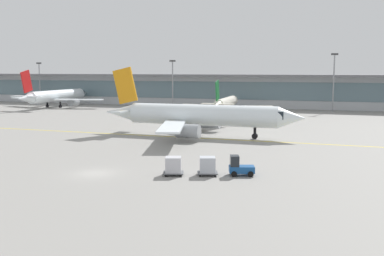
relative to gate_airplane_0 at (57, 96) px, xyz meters
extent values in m
plane|color=gray|center=(55.34, -72.07, -3.28)|extent=(400.00, 400.00, 0.00)
cube|color=yellow|center=(58.22, -44.72, -3.28)|extent=(110.00, 0.43, 0.01)
cube|color=#B2B7BC|center=(55.34, 19.32, 1.22)|extent=(204.11, 8.00, 9.00)
cube|color=slate|center=(55.34, 15.24, 1.67)|extent=(195.94, 0.16, 5.04)
cube|color=slate|center=(55.34, 17.82, 6.02)|extent=(212.27, 11.00, 0.60)
cylinder|color=white|center=(0.00, 0.43, 0.11)|extent=(3.31, 23.72, 3.29)
cone|color=white|center=(-0.01, 14.26, 0.11)|extent=(3.13, 3.96, 3.13)
cube|color=black|center=(-0.01, 11.63, 0.52)|extent=(2.57, 2.97, 1.15)
cone|color=white|center=(0.01, -14.07, 0.11)|extent=(2.80, 5.27, 2.80)
cube|color=white|center=(-8.43, -1.52, -0.80)|extent=(13.89, 6.72, 0.27)
cylinder|color=#999EA3|center=(-5.72, -0.06, -1.71)|extent=(2.04, 3.49, 2.03)
cube|color=white|center=(8.43, -1.51, -0.80)|extent=(13.89, 6.74, 0.27)
cylinder|color=#999EA3|center=(5.72, -0.06, -1.71)|extent=(2.04, 3.49, 2.03)
cube|color=red|center=(0.01, -13.02, 4.56)|extent=(0.35, 4.44, 6.20)
cube|color=white|center=(-2.41, -12.63, 0.60)|extent=(4.85, 2.33, 0.23)
cube|color=white|center=(2.43, -12.63, 0.60)|extent=(4.85, 2.33, 0.23)
cylinder|color=black|center=(-0.01, 8.73, -2.41)|extent=(0.43, 0.43, 1.74)
cylinder|color=black|center=(-0.01, 8.73, -2.85)|extent=(0.53, 0.87, 0.87)
cylinder|color=black|center=(-2.23, -1.51, -2.41)|extent=(0.43, 0.43, 1.74)
cylinder|color=black|center=(-2.23, -1.51, -2.85)|extent=(0.53, 0.87, 0.87)
cylinder|color=black|center=(2.23, -1.51, -2.41)|extent=(0.43, 0.43, 1.74)
cylinder|color=black|center=(2.23, -1.51, -2.85)|extent=(0.53, 0.87, 0.87)
cylinder|color=silver|center=(51.76, -1.65, -0.62)|extent=(3.51, 18.77, 2.59)
cone|color=silver|center=(51.23, 9.22, -0.62)|extent=(2.61, 3.23, 2.46)
cube|color=black|center=(51.33, 7.15, -0.29)|extent=(2.13, 2.43, 0.91)
cone|color=silver|center=(52.33, -13.04, -0.62)|extent=(2.41, 4.25, 2.20)
cube|color=silver|center=(45.21, -3.50, -1.33)|extent=(10.95, 4.81, 0.21)
cylinder|color=#999EA3|center=(47.29, -2.25, -2.05)|extent=(1.73, 2.82, 1.60)
cube|color=silver|center=(58.46, -2.85, -1.33)|extent=(10.89, 5.76, 0.21)
cylinder|color=#999EA3|center=(56.28, -1.81, -2.05)|extent=(1.73, 2.82, 1.60)
cube|color=#19662D|center=(52.29, -12.21, 2.89)|extent=(0.45, 3.50, 4.88)
cube|color=silver|center=(50.37, -12.00, -0.23)|extent=(3.90, 2.02, 0.18)
cube|color=silver|center=(54.18, -11.81, -0.23)|extent=(3.90, 2.02, 0.18)
cylinder|color=black|center=(51.44, 4.87, -2.60)|extent=(0.34, 0.34, 1.37)
cylinder|color=black|center=(51.44, 4.87, -2.94)|extent=(0.45, 0.71, 0.69)
cylinder|color=black|center=(50.09, -3.26, -2.60)|extent=(0.34, 0.34, 1.37)
cylinder|color=black|center=(50.09, -3.26, -2.94)|extent=(0.45, 0.71, 0.69)
cylinder|color=black|center=(53.59, -3.09, -2.60)|extent=(0.34, 0.34, 1.37)
cylinder|color=black|center=(53.59, -3.09, -2.94)|extent=(0.45, 0.71, 0.69)
cylinder|color=white|center=(58.22, -42.72, 0.26)|extent=(24.79, 3.46, 3.44)
cone|color=white|center=(72.68, -42.71, 0.26)|extent=(4.13, 3.27, 3.27)
cube|color=black|center=(69.92, -42.71, 0.69)|extent=(3.10, 2.69, 1.20)
cone|color=white|center=(43.07, -42.73, 0.26)|extent=(5.51, 2.93, 2.93)
cube|color=white|center=(56.19, -33.91, -0.69)|extent=(7.02, 14.52, 0.28)
cylinder|color=#999EA3|center=(57.71, -36.74, -1.64)|extent=(3.65, 2.13, 2.13)
cube|color=white|center=(56.20, -51.53, -0.69)|extent=(7.04, 14.52, 0.28)
cylinder|color=#999EA3|center=(57.72, -48.69, -1.64)|extent=(3.65, 2.13, 2.13)
cube|color=orange|center=(44.18, -42.73, 4.92)|extent=(4.64, 0.37, 6.48)
cube|color=white|center=(44.58, -40.19, 0.78)|extent=(2.43, 5.06, 0.24)
cube|color=white|center=(44.58, -45.26, 0.78)|extent=(2.43, 5.06, 0.24)
cylinder|color=black|center=(66.89, -42.71, -2.37)|extent=(0.45, 0.45, 1.82)
cylinder|color=black|center=(66.89, -42.71, -2.83)|extent=(0.91, 0.56, 0.91)
cylinder|color=black|center=(56.19, -40.39, -2.37)|extent=(0.45, 0.45, 1.82)
cylinder|color=black|center=(56.19, -40.39, -2.83)|extent=(0.91, 0.56, 0.91)
cylinder|color=black|center=(56.20, -45.05, -2.37)|extent=(0.45, 0.45, 1.82)
cylinder|color=black|center=(56.20, -45.05, -2.83)|extent=(0.91, 0.56, 0.91)
cube|color=#194C8C|center=(70.32, -68.05, -2.63)|extent=(2.91, 2.14, 0.70)
cube|color=#1E2328|center=(69.60, -68.29, -1.73)|extent=(1.24, 1.46, 1.10)
cylinder|color=black|center=(70.91, -67.12, -2.98)|extent=(0.64, 0.40, 0.60)
cylinder|color=black|center=(71.34, -68.45, -2.98)|extent=(0.64, 0.40, 0.60)
cylinder|color=black|center=(69.29, -67.66, -2.98)|extent=(0.64, 0.40, 0.60)
cylinder|color=black|center=(69.73, -68.99, -2.98)|extent=(0.64, 0.40, 0.60)
cube|color=#595B60|center=(66.94, -69.17, -3.00)|extent=(2.49, 2.18, 0.12)
cube|color=#B2B7C1|center=(66.94, -69.17, -2.14)|extent=(1.99, 1.92, 1.60)
cylinder|color=black|center=(67.44, -68.27, -3.17)|extent=(0.24, 0.16, 0.22)
cylinder|color=black|center=(67.87, -69.60, -3.17)|extent=(0.24, 0.16, 0.22)
cylinder|color=black|center=(66.01, -68.73, -3.17)|extent=(0.24, 0.16, 0.22)
cylinder|color=black|center=(66.45, -70.06, -3.17)|extent=(0.24, 0.16, 0.22)
cube|color=#595B60|center=(63.57, -70.28, -3.00)|extent=(2.49, 2.18, 0.12)
cube|color=silver|center=(63.57, -70.28, -2.14)|extent=(1.99, 1.92, 1.60)
cylinder|color=black|center=(64.06, -69.38, -3.17)|extent=(0.24, 0.16, 0.22)
cylinder|color=black|center=(64.50, -70.71, -3.17)|extent=(0.24, 0.16, 0.22)
cylinder|color=black|center=(62.64, -69.85, -3.17)|extent=(0.24, 0.16, 0.22)
cylinder|color=black|center=(63.07, -71.18, -3.17)|extent=(0.24, 0.16, 0.22)
cylinder|color=gray|center=(-15.25, 12.64, 3.14)|extent=(0.36, 0.36, 12.84)
cube|color=#3F3F42|center=(-15.25, 12.64, 9.81)|extent=(1.80, 0.30, 0.50)
cylinder|color=gray|center=(32.83, 9.67, 3.33)|extent=(0.36, 0.36, 13.23)
cube|color=#3F3F42|center=(32.83, 9.67, 10.19)|extent=(1.80, 0.30, 0.50)
cylinder|color=gray|center=(77.38, 10.80, 4.07)|extent=(0.36, 0.36, 14.70)
cube|color=#3F3F42|center=(77.38, 10.80, 11.66)|extent=(1.80, 0.30, 0.50)
camera|label=1|loc=(80.09, -113.35, 7.61)|focal=42.36mm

